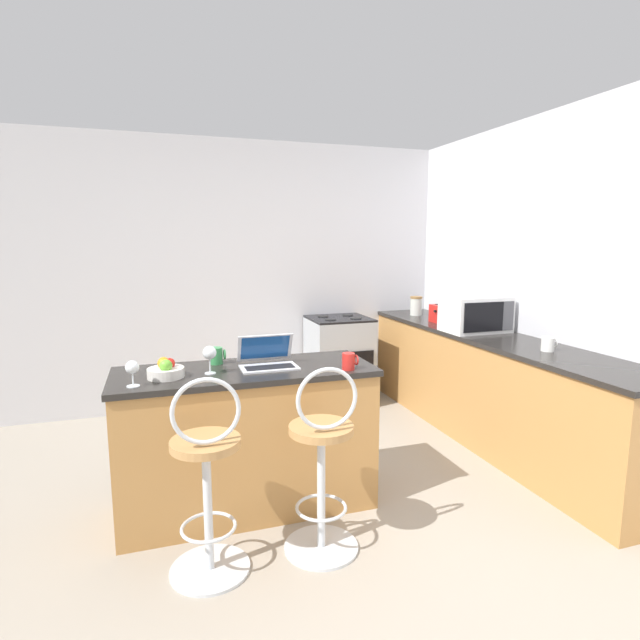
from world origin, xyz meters
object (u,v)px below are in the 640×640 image
storage_jar (416,306)px  mug_red (349,361)px  bar_stool_far (322,465)px  microwave (476,314)px  fruit_bowl (166,370)px  mug_white (548,344)px  mug_green (217,356)px  laptop (267,359)px  wine_glass_tall (210,354)px  wine_glass_short (132,368)px  toaster (446,314)px  stove_range (339,361)px  bar_stool_near (207,482)px

storage_jar → mug_red: bearing=-128.5°
bar_stool_far → storage_jar: 2.86m
microwave → fruit_bowl: (-2.51, -0.69, -0.11)m
mug_white → mug_green: size_ratio=1.01×
bar_stool_far → laptop: laptop is taller
storage_jar → mug_red: (-1.46, -1.84, -0.05)m
bar_stool_far → fruit_bowl: (-0.75, 0.52, 0.44)m
microwave → wine_glass_tall: bearing=-163.2°
microwave → wine_glass_short: 2.81m
toaster → stove_range: toaster is taller
mug_white → mug_red: mug_red is taller
bar_stool_far → laptop: (-0.16, 0.59, 0.45)m
laptop → mug_red: (0.44, -0.22, 0.00)m
storage_jar → wine_glass_short: size_ratio=1.38×
wine_glass_tall → wine_glass_short: bearing=-161.7°
mug_white → stove_range: bearing=114.1°
microwave → wine_glass_short: microwave is taller
mug_green → wine_glass_tall: bearing=-106.2°
laptop → wine_glass_short: laptop is taller
stove_range → storage_jar: storage_jar is taller
storage_jar → mug_red: storage_jar is taller
toaster → bar_stool_far: bearing=-136.6°
microwave → stove_range: microwave is taller
laptop → stove_range: (1.10, 1.70, -0.49)m
microwave → wine_glass_tall: size_ratio=3.20×
storage_jar → wine_glass_tall: bearing=-143.4°
microwave → toaster: 0.47m
toaster → mug_green: bearing=-157.3°
laptop → mug_red: laptop is taller
toaster → mug_green: toaster is taller
wine_glass_tall → storage_jar: size_ratio=0.84×
storage_jar → mug_green: bearing=-146.5°
wine_glass_tall → bar_stool_near: bearing=-98.9°
wine_glass_short → bar_stool_far: bearing=-23.1°
wine_glass_tall → mug_white: 2.30m
bar_stool_far → mug_white: size_ratio=9.84×
mug_white → wine_glass_short: size_ratio=0.74×
bar_stool_near → storage_jar: 3.25m
microwave → mug_white: bearing=-88.3°
laptop → stove_range: 2.08m
mug_red → laptop: bearing=153.2°
toaster → storage_jar: bearing=92.1°
bar_stool_far → mug_red: 0.65m
mug_white → fruit_bowl: bearing=177.3°
bar_stool_far → stove_range: size_ratio=1.15×
laptop → mug_green: bearing=150.4°
laptop → wine_glass_short: 0.79m
fruit_bowl → bar_stool_near: bearing=-72.9°
storage_jar → fruit_bowl: bearing=-146.1°
bar_stool_near → laptop: size_ratio=3.02×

